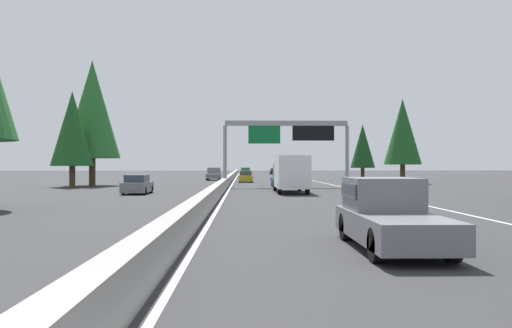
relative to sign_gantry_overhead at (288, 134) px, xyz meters
name	(u,v)px	position (x,y,z in m)	size (l,w,h in m)	color
ground_plane	(230,184)	(9.47, 6.03, -5.32)	(320.00, 320.00, 0.00)	#2D2D30
median_barrier	(232,177)	(29.47, 6.33, -4.87)	(180.00, 0.56, 0.90)	gray
shoulder_stripe_right	(316,181)	(19.47, -5.49, -5.31)	(160.00, 0.16, 0.01)	silver
shoulder_stripe_median	(234,181)	(19.47, 5.78, -5.31)	(160.00, 0.16, 0.01)	silver
sign_gantry_overhead	(288,134)	(0.00, 0.00, 0.00)	(0.50, 12.68, 6.68)	gray
pickup_far_right	(388,214)	(-39.83, 0.60, -4.40)	(5.60, 2.00, 1.86)	slate
box_truck_mid_left	(290,173)	(-10.88, 0.70, -3.71)	(8.50, 2.40, 2.95)	white
bus_mid_right	(292,168)	(28.38, -2.92, -3.60)	(11.50, 2.55, 3.10)	white
sedan_distant_a	(274,172)	(75.60, -2.79, -4.63)	(4.40, 1.80, 1.47)	black
sedan_far_center	(246,177)	(15.95, 4.19, -4.63)	(4.40, 1.80, 1.47)	#AD931E
sedan_near_center	(280,180)	(2.37, 0.61, -4.63)	(4.40, 1.80, 1.47)	#1E4793
minivan_near_right	(245,171)	(65.05, 4.06, -4.37)	(5.00, 1.95, 1.69)	#2D6B38
oncoming_near	(137,185)	(-12.39, 12.66, -4.63)	(4.40, 1.80, 1.47)	slate
oncoming_far	(214,174)	(26.12, 8.89, -4.40)	(5.60, 2.00, 1.86)	slate
conifer_right_mid	(403,132)	(11.86, -15.13, 1.01)	(4.58, 4.58, 10.41)	#4C3823
conifer_right_far	(363,146)	(25.26, -13.15, -0.30)	(3.64, 3.64, 8.27)	#4C3823
conifer_left_near	(72,129)	(0.61, 21.74, 0.58)	(4.27, 4.27, 9.70)	#4C3823
conifer_left_mid	(92,109)	(4.38, 20.79, 2.92)	(5.96, 5.96, 13.54)	#4C3823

